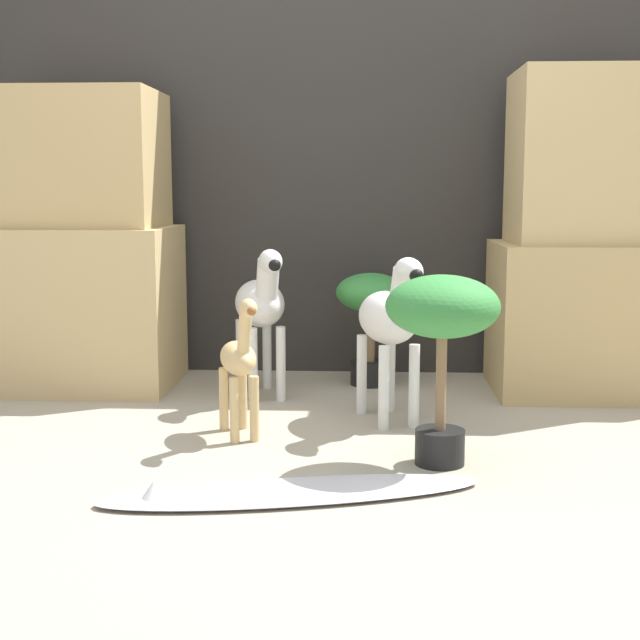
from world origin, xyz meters
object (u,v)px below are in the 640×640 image
(zebra_right, at_px, (391,319))
(surfboard, at_px, (288,492))
(zebra_left, at_px, (261,304))
(potted_palm_front, at_px, (442,322))
(potted_palm_back, at_px, (371,306))
(giraffe_figurine, at_px, (239,362))

(zebra_right, height_order, surfboard, zebra_right)
(zebra_left, relative_size, potted_palm_front, 1.04)
(zebra_right, bearing_deg, potted_palm_back, 96.28)
(giraffe_figurine, height_order, potted_palm_back, giraffe_figurine)
(zebra_right, relative_size, giraffe_figurine, 1.24)
(zebra_left, bearing_deg, zebra_right, -36.17)
(giraffe_figurine, relative_size, potted_palm_back, 1.02)
(zebra_right, xyz_separation_m, giraffe_figurine, (-0.54, -0.24, -0.12))
(zebra_left, relative_size, potted_palm_back, 1.26)
(giraffe_figurine, relative_size, surfboard, 0.45)
(zebra_right, height_order, giraffe_figurine, zebra_right)
(zebra_right, distance_m, potted_palm_back, 0.65)
(zebra_right, xyz_separation_m, zebra_left, (-0.53, 0.39, 0.00))
(surfboard, bearing_deg, potted_palm_front, 35.40)
(potted_palm_front, height_order, potted_palm_back, potted_palm_front)
(potted_palm_back, bearing_deg, surfboard, -99.28)
(zebra_left, xyz_separation_m, potted_palm_front, (0.68, -0.91, 0.07))
(potted_palm_back, relative_size, surfboard, 0.44)
(zebra_left, relative_size, giraffe_figurine, 1.24)
(zebra_left, distance_m, giraffe_figurine, 0.64)
(zebra_right, bearing_deg, potted_palm_front, -73.95)
(zebra_left, xyz_separation_m, surfboard, (0.22, -1.24, -0.38))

